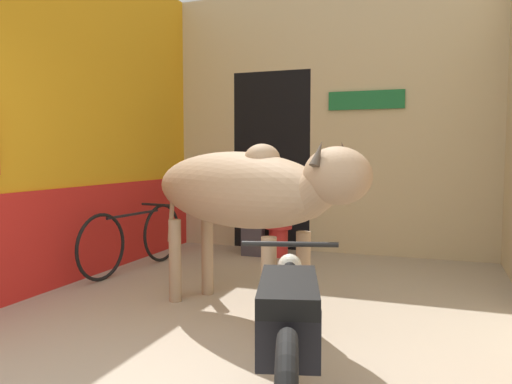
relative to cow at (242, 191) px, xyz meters
The scene contains 7 objects.
wall_left_shopfront 2.28m from the cow, 166.31° to the left, with size 0.25×4.65×3.47m.
wall_back_with_doorway 3.18m from the cow, 94.41° to the left, with size 4.24×0.93×3.47m.
cow is the anchor object (origin of this frame).
motorcycle_near 1.65m from the cow, 59.78° to the right, with size 0.75×2.01×0.79m.
bicycle 2.16m from the cow, 147.76° to the left, with size 0.44×1.75×0.72m.
shopkeeper_seated 2.57m from the cow, 107.37° to the left, with size 0.40×0.34×1.13m.
plastic_stool 2.55m from the cow, 100.40° to the left, with size 0.35×0.35×0.39m.
Camera 1 is at (1.37, -1.87, 1.31)m, focal length 35.00 mm.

